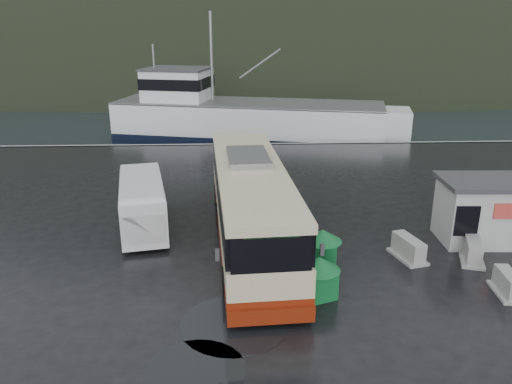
{
  "coord_description": "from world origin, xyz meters",
  "views": [
    {
      "loc": [
        -0.47,
        -18.16,
        9.14
      ],
      "look_at": [
        0.45,
        3.47,
        1.7
      ],
      "focal_mm": 35.0,
      "sensor_mm": 36.0,
      "label": 1
    }
  ],
  "objects_px": {
    "coach_bus": "(251,242)",
    "white_van": "(144,228)",
    "jersey_barrier_c": "(407,258)",
    "jersey_barrier_b": "(471,261)",
    "waste_bin_right": "(321,265)",
    "jersey_barrier_a": "(506,294)",
    "waste_bin_left": "(318,296)",
    "dome_tent": "(268,307)",
    "fishing_trawler": "(248,125)",
    "ticket_kiosk": "(476,240)"
  },
  "relations": [
    {
      "from": "coach_bus",
      "to": "white_van",
      "type": "xyz_separation_m",
      "value": [
        -4.9,
        1.76,
        0.0
      ]
    },
    {
      "from": "jersey_barrier_c",
      "to": "jersey_barrier_b",
      "type": "bearing_deg",
      "value": -7.88
    },
    {
      "from": "waste_bin_right",
      "to": "jersey_barrier_a",
      "type": "xyz_separation_m",
      "value": [
        6.18,
        -2.44,
        0.0
      ]
    },
    {
      "from": "waste_bin_left",
      "to": "waste_bin_right",
      "type": "xyz_separation_m",
      "value": [
        0.52,
        2.31,
        0.0
      ]
    },
    {
      "from": "dome_tent",
      "to": "jersey_barrier_b",
      "type": "relative_size",
      "value": 1.53
    },
    {
      "from": "jersey_barrier_a",
      "to": "jersey_barrier_b",
      "type": "distance_m",
      "value": 2.58
    },
    {
      "from": "coach_bus",
      "to": "waste_bin_left",
      "type": "height_order",
      "value": "coach_bus"
    },
    {
      "from": "waste_bin_left",
      "to": "jersey_barrier_c",
      "type": "bearing_deg",
      "value": 34.15
    },
    {
      "from": "waste_bin_right",
      "to": "dome_tent",
      "type": "distance_m",
      "value": 3.75
    },
    {
      "from": "white_van",
      "to": "fishing_trawler",
      "type": "relative_size",
      "value": 0.2
    },
    {
      "from": "coach_bus",
      "to": "jersey_barrier_b",
      "type": "bearing_deg",
      "value": -17.38
    },
    {
      "from": "dome_tent",
      "to": "jersey_barrier_b",
      "type": "distance_m",
      "value": 8.97
    },
    {
      "from": "waste_bin_left",
      "to": "coach_bus",
      "type": "bearing_deg",
      "value": 115.64
    },
    {
      "from": "white_van",
      "to": "waste_bin_left",
      "type": "bearing_deg",
      "value": -53.01
    },
    {
      "from": "waste_bin_left",
      "to": "jersey_barrier_a",
      "type": "height_order",
      "value": "waste_bin_left"
    },
    {
      "from": "coach_bus",
      "to": "jersey_barrier_b",
      "type": "xyz_separation_m",
      "value": [
        8.83,
        -2.13,
        0.0
      ]
    },
    {
      "from": "coach_bus",
      "to": "white_van",
      "type": "distance_m",
      "value": 5.21
    },
    {
      "from": "waste_bin_left",
      "to": "jersey_barrier_c",
      "type": "xyz_separation_m",
      "value": [
        4.13,
        2.8,
        0.0
      ]
    },
    {
      "from": "jersey_barrier_b",
      "to": "fishing_trawler",
      "type": "distance_m",
      "value": 29.16
    },
    {
      "from": "waste_bin_left",
      "to": "waste_bin_right",
      "type": "distance_m",
      "value": 2.37
    },
    {
      "from": "waste_bin_right",
      "to": "ticket_kiosk",
      "type": "relative_size",
      "value": 0.43
    },
    {
      "from": "white_van",
      "to": "fishing_trawler",
      "type": "height_order",
      "value": "fishing_trawler"
    },
    {
      "from": "dome_tent",
      "to": "jersey_barrier_c",
      "type": "xyz_separation_m",
      "value": [
        5.92,
        3.44,
        0.0
      ]
    },
    {
      "from": "coach_bus",
      "to": "ticket_kiosk",
      "type": "relative_size",
      "value": 3.66
    },
    {
      "from": "waste_bin_left",
      "to": "fishing_trawler",
      "type": "distance_m",
      "value": 30.46
    },
    {
      "from": "jersey_barrier_a",
      "to": "white_van",
      "type": "bearing_deg",
      "value": 154.86
    },
    {
      "from": "white_van",
      "to": "jersey_barrier_c",
      "type": "xyz_separation_m",
      "value": [
        11.23,
        -3.55,
        0.0
      ]
    },
    {
      "from": "waste_bin_right",
      "to": "ticket_kiosk",
      "type": "xyz_separation_m",
      "value": [
        7.2,
        2.07,
        0.0
      ]
    },
    {
      "from": "jersey_barrier_b",
      "to": "jersey_barrier_a",
      "type": "bearing_deg",
      "value": -88.48
    },
    {
      "from": "waste_bin_right",
      "to": "coach_bus",
      "type": "bearing_deg",
      "value": 140.07
    },
    {
      "from": "jersey_barrier_a",
      "to": "fishing_trawler",
      "type": "bearing_deg",
      "value": 105.25
    },
    {
      "from": "coach_bus",
      "to": "jersey_barrier_b",
      "type": "height_order",
      "value": "coach_bus"
    },
    {
      "from": "waste_bin_left",
      "to": "jersey_barrier_a",
      "type": "distance_m",
      "value": 6.7
    },
    {
      "from": "waste_bin_left",
      "to": "jersey_barrier_a",
      "type": "xyz_separation_m",
      "value": [
        6.7,
        -0.13,
        0.0
      ]
    },
    {
      "from": "coach_bus",
      "to": "waste_bin_left",
      "type": "xyz_separation_m",
      "value": [
        2.2,
        -4.59,
        0.0
      ]
    },
    {
      "from": "waste_bin_right",
      "to": "jersey_barrier_a",
      "type": "distance_m",
      "value": 6.65
    },
    {
      "from": "ticket_kiosk",
      "to": "jersey_barrier_c",
      "type": "distance_m",
      "value": 3.93
    },
    {
      "from": "jersey_barrier_b",
      "to": "waste_bin_left",
      "type": "bearing_deg",
      "value": -159.7
    },
    {
      "from": "jersey_barrier_a",
      "to": "fishing_trawler",
      "type": "xyz_separation_m",
      "value": [
        -8.33,
        30.55,
        0.0
      ]
    },
    {
      "from": "white_van",
      "to": "jersey_barrier_b",
      "type": "xyz_separation_m",
      "value": [
        13.74,
        -3.9,
        0.0
      ]
    },
    {
      "from": "jersey_barrier_b",
      "to": "jersey_barrier_c",
      "type": "xyz_separation_m",
      "value": [
        -2.51,
        0.35,
        0.0
      ]
    },
    {
      "from": "white_van",
      "to": "waste_bin_left",
      "type": "xyz_separation_m",
      "value": [
        7.1,
        -6.35,
        0.0
      ]
    },
    {
      "from": "white_van",
      "to": "dome_tent",
      "type": "height_order",
      "value": "white_van"
    },
    {
      "from": "waste_bin_left",
      "to": "dome_tent",
      "type": "distance_m",
      "value": 1.9
    },
    {
      "from": "white_van",
      "to": "waste_bin_right",
      "type": "distance_m",
      "value": 8.63
    },
    {
      "from": "dome_tent",
      "to": "ticket_kiosk",
      "type": "bearing_deg",
      "value": 27.82
    },
    {
      "from": "waste_bin_left",
      "to": "fishing_trawler",
      "type": "height_order",
      "value": "fishing_trawler"
    },
    {
      "from": "coach_bus",
      "to": "waste_bin_right",
      "type": "xyz_separation_m",
      "value": [
        2.72,
        -2.27,
        0.0
      ]
    },
    {
      "from": "dome_tent",
      "to": "ticket_kiosk",
      "type": "height_order",
      "value": "ticket_kiosk"
    },
    {
      "from": "dome_tent",
      "to": "fishing_trawler",
      "type": "height_order",
      "value": "fishing_trawler"
    }
  ]
}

